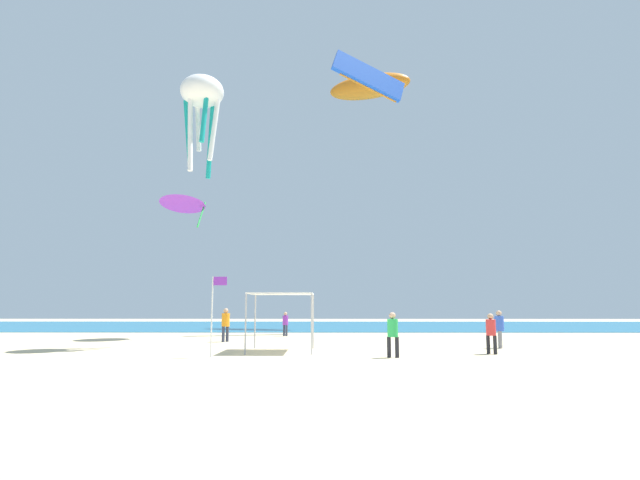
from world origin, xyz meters
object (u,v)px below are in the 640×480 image
person_near_tent (491,330)px  kite_inflatable_orange (369,86)px  person_far_shore (226,322)px  kite_octopus_white (202,97)px  kite_delta_purple (183,201)px  person_central (499,326)px  person_leftmost (393,331)px  canopy_tent (282,296)px  banner_flag (214,308)px  person_rightmost (285,322)px  kite_parafoil_blue (369,77)px

person_near_tent → kite_inflatable_orange: (-2.58, 24.89, 22.77)m
person_far_shore → kite_octopus_white: (-1.05, -2.79, 12.24)m
kite_delta_purple → person_central: bearing=162.0°
person_leftmost → person_far_shore: size_ratio=0.94×
person_far_shore → person_near_tent: bearing=92.7°
kite_delta_purple → canopy_tent: bearing=133.6°
person_far_shore → banner_flag: (1.14, -8.11, 0.86)m
person_rightmost → banner_flag: banner_flag is taller
person_leftmost → kite_parafoil_blue: size_ratio=0.28×
person_central → kite_octopus_white: 19.56m
kite_parafoil_blue → kite_octopus_white: (-10.38, -12.91, -7.47)m
person_leftmost → kite_delta_purple: (-12.03, 11.58, 7.85)m
person_leftmost → kite_parafoil_blue: kite_parafoil_blue is taller
person_far_shore → kite_octopus_white: kite_octopus_white is taller
person_central → kite_parafoil_blue: size_ratio=0.29×
kite_delta_purple → banner_flag: bearing=117.1°
person_central → kite_delta_purple: size_ratio=0.56×
kite_inflatable_orange → kite_octopus_white: bearing=81.9°
banner_flag → canopy_tent: bearing=44.4°
person_central → kite_parafoil_blue: kite_parafoil_blue is taller
banner_flag → kite_inflatable_orange: (9.02, 26.19, 21.81)m
person_near_tent → person_leftmost: person_leftmost is taller
person_central → kite_delta_purple: bearing=93.2°
person_leftmost → person_central: 7.19m
person_rightmost → kite_inflatable_orange: kite_inflatable_orange is taller
canopy_tent → person_leftmost: (4.67, -2.60, -1.42)m
person_central → kite_parafoil_blue: 24.73m
person_leftmost → kite_octopus_white: (-9.39, 5.43, 12.31)m
person_central → kite_inflatable_orange: bearing=35.7°
person_near_tent → kite_delta_purple: 20.86m
person_far_shore → kite_octopus_white: bearing=10.2°
banner_flag → kite_delta_purple: 14.24m
person_rightmost → canopy_tent: bearing=-36.5°
kite_inflatable_orange → kite_parafoil_blue: bearing=104.2°
kite_octopus_white → person_far_shore: bearing=-47.2°
person_leftmost → kite_parafoil_blue: 26.99m
kite_octopus_white → person_leftmost: bearing=-146.6°
person_leftmost → person_central: size_ratio=0.99×
person_central → kite_octopus_white: size_ratio=0.33×
canopy_tent → kite_parafoil_blue: 24.84m
banner_flag → kite_inflatable_orange: bearing=71.0°
canopy_tent → banner_flag: (-2.53, -2.49, -0.50)m
person_leftmost → person_far_shore: 11.71m
banner_flag → kite_octopus_white: kite_octopus_white is taller
person_near_tent → kite_octopus_white: size_ratio=0.31×
person_far_shore → kite_parafoil_blue: bearing=168.1°
person_rightmost → person_far_shore: size_ratio=0.85×
canopy_tent → kite_delta_purple: (-7.36, 8.97, 6.44)m
canopy_tent → person_rightmost: (-0.67, 10.79, -1.52)m
person_near_tent → kite_delta_purple: bearing=12.3°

